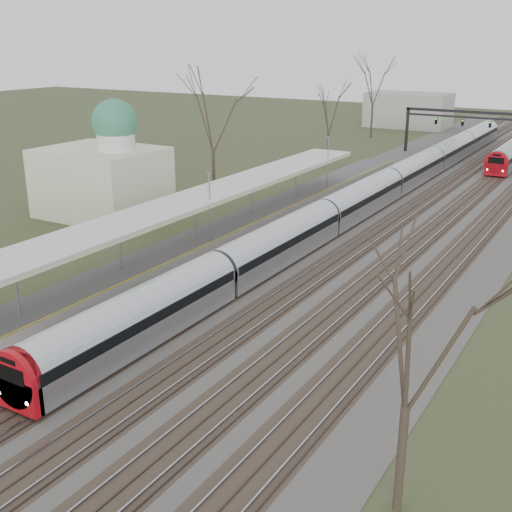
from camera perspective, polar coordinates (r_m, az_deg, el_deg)
The scene contains 8 objects.
track_bed at distance 62.02m, azimuth 13.37°, elevation 4.33°, with size 24.00×160.00×0.22m.
platform at distance 50.43m, azimuth -3.04°, elevation 2.04°, with size 3.50×69.00×1.00m, color #9E9B93.
canopy at distance 45.98m, azimuth -6.25°, elevation 4.74°, with size 4.10×50.00×3.11m.
dome_building at distance 57.83m, azimuth -13.38°, elevation 7.03°, with size 10.00×8.00×10.30m.
signal_gantry at distance 89.85m, azimuth 19.70°, elevation 11.27°, with size 21.00×0.59×6.08m.
tree_west_far at distance 61.85m, azimuth -3.90°, elevation 12.26°, with size 5.50×5.50×11.33m.
tree_east_near at distance 20.08m, azimuth 13.68°, elevation -6.67°, with size 4.50×4.50×9.27m.
train_near at distance 64.46m, azimuth 11.70°, elevation 6.29°, with size 2.62×90.21×3.05m.
Camera 1 is at (17.97, -2.53, 15.00)m, focal length 45.00 mm.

